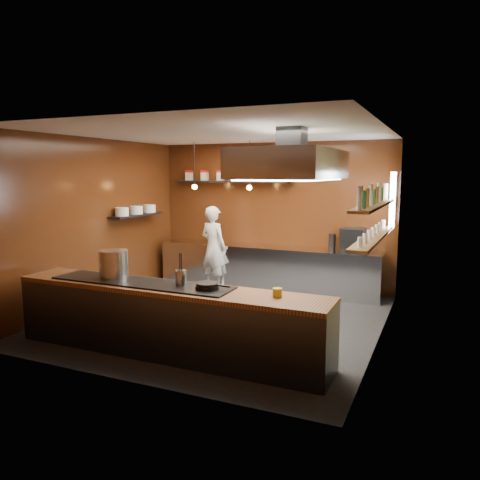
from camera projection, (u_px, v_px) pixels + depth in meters
The scene contains 26 objects.
floor at pixel (220, 319), 7.67m from camera, with size 5.00×5.00×0.00m, color black.
back_wall at pixel (273, 216), 9.72m from camera, with size 5.00×5.00×0.00m, color #38160A.
left_wall at pixel (96, 222), 8.45m from camera, with size 5.00×5.00×0.00m, color #38160A.
right_wall at pixel (382, 237), 6.46m from camera, with size 5.00×5.00×0.00m, color #4A462A.
ceiling at pixel (219, 133), 7.24m from camera, with size 5.00×5.00×0.00m, color silver.
window_pane at pixel (393, 201), 7.97m from camera, with size 1.00×1.00×0.00m, color white.
prep_counter at pixel (267, 268), 9.57m from camera, with size 4.60×0.65×0.90m, color silver.
pass_counter at pixel (167, 320), 6.15m from camera, with size 4.40×0.72×0.94m.
tin_shelf at pixel (231, 182), 9.85m from camera, with size 2.60×0.26×0.04m, color black.
plate_shelf at pixel (136, 215), 9.29m from camera, with size 0.30×1.40×0.04m, color black.
bottle_shelf_upper at pixel (375, 205), 6.74m from camera, with size 0.26×2.80×0.04m, color brown.
bottle_shelf_lower at pixel (373, 237), 6.81m from camera, with size 0.26×2.80×0.04m, color brown.
extractor_hood at pixel (291, 164), 6.43m from camera, with size 1.20×2.00×0.72m.
pendant_left at pixel (195, 184), 9.46m from camera, with size 0.10×0.10×0.95m.
pendant_right at pixel (249, 185), 8.98m from camera, with size 0.10×0.10×0.95m.
storage_tins at pixel (237, 175), 9.78m from camera, with size 2.43×0.13×0.22m.
plate_stacks at pixel (136, 210), 9.27m from camera, with size 0.26×1.16×0.16m.
bottles at pixel (375, 195), 6.72m from camera, with size 0.06×2.66×0.24m.
wine_glasses at pixel (373, 232), 6.79m from camera, with size 0.07×2.37×0.13m.
stockpot_large at pixel (114, 264), 6.47m from camera, with size 0.39×0.39×0.38m, color #B6B9BE.
stockpot_small at pixel (115, 268), 6.44m from camera, with size 0.30×0.30×0.28m, color #B2B4B9.
utensil_crock at pixel (181, 277), 6.06m from camera, with size 0.15×0.15×0.19m, color #B0B2B7.
frying_pan at pixel (208, 286), 5.87m from camera, with size 0.47×0.30×0.08m.
butter_jar at pixel (277, 292), 5.56m from camera, with size 0.11×0.11×0.10m, color yellow.
espresso_machine at pixel (353, 240), 8.85m from camera, with size 0.44×0.42×0.44m, color black.
chef at pixel (214, 248), 9.64m from camera, with size 0.62×0.41×1.71m, color silver.
Camera 1 is at (3.27, -6.66, 2.38)m, focal length 35.00 mm.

